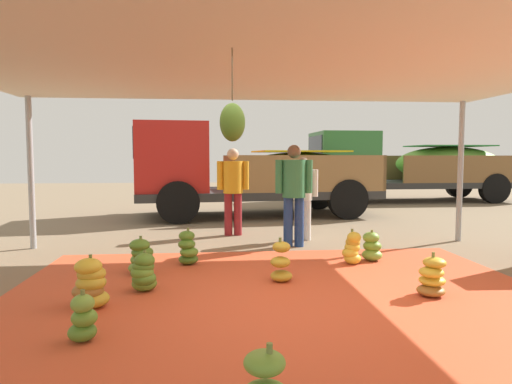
% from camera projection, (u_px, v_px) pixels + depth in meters
% --- Properties ---
extents(ground_plane, '(40.00, 40.00, 0.00)m').
position_uv_depth(ground_plane, '(257.00, 248.00, 7.85)').
color(ground_plane, '#7F6B51').
extents(tarp_orange, '(6.21, 5.31, 0.01)m').
position_uv_depth(tarp_orange, '(283.00, 303.00, 4.88)').
color(tarp_orange, '#D1512D').
rests_on(tarp_orange, ground).
extents(tent_canopy, '(8.00, 7.00, 2.63)m').
position_uv_depth(tent_canopy, '(285.00, 58.00, 4.59)').
color(tent_canopy, '#9EA0A5').
rests_on(tent_canopy, ground).
extents(banana_bunch_1, '(0.49, 0.47, 0.55)m').
position_uv_depth(banana_bunch_1, '(90.00, 284.00, 4.72)').
color(banana_bunch_1, gold).
rests_on(banana_bunch_1, tarp_orange).
extents(banana_bunch_2, '(0.43, 0.43, 0.50)m').
position_uv_depth(banana_bunch_2, '(432.00, 278.00, 5.11)').
color(banana_bunch_2, '#996628').
rests_on(banana_bunch_2, tarp_orange).
extents(banana_bunch_3, '(0.34, 0.36, 0.56)m').
position_uv_depth(banana_bunch_3, '(281.00, 263.00, 5.68)').
color(banana_bunch_3, gold).
rests_on(banana_bunch_3, tarp_orange).
extents(banana_bunch_4, '(0.46, 0.46, 0.51)m').
position_uv_depth(banana_bunch_4, '(141.00, 257.00, 6.07)').
color(banana_bunch_4, '#60932D').
rests_on(banana_bunch_4, tarp_orange).
extents(banana_bunch_6, '(0.32, 0.33, 0.51)m').
position_uv_depth(banana_bunch_6, '(352.00, 249.00, 6.63)').
color(banana_bunch_6, gold).
rests_on(banana_bunch_6, tarp_orange).
extents(banana_bunch_7, '(0.31, 0.30, 0.45)m').
position_uv_depth(banana_bunch_7, '(83.00, 319.00, 3.84)').
color(banana_bunch_7, '#518428').
rests_on(banana_bunch_7, tarp_orange).
extents(banana_bunch_8, '(0.39, 0.41, 0.46)m').
position_uv_depth(banana_bunch_8, '(372.00, 247.00, 6.87)').
color(banana_bunch_8, '#75A83D').
rests_on(banana_bunch_8, tarp_orange).
extents(banana_bunch_9, '(0.39, 0.41, 0.54)m').
position_uv_depth(banana_bunch_9, '(188.00, 249.00, 6.57)').
color(banana_bunch_9, '#477523').
rests_on(banana_bunch_9, tarp_orange).
extents(banana_bunch_10, '(0.41, 0.44, 0.48)m').
position_uv_depth(banana_bunch_10, '(144.00, 273.00, 5.27)').
color(banana_bunch_10, '#60932D').
rests_on(banana_bunch_10, tarp_orange).
extents(cargo_truck_main, '(6.38, 3.10, 2.40)m').
position_uv_depth(cargo_truck_main, '(246.00, 171.00, 12.04)').
color(cargo_truck_main, '#2D2D2D').
rests_on(cargo_truck_main, ground).
extents(cargo_truck_far, '(7.04, 2.54, 2.40)m').
position_uv_depth(cargo_truck_far, '(407.00, 166.00, 16.05)').
color(cargo_truck_far, '#2D2D2D').
rests_on(cargo_truck_far, ground).
extents(worker_0, '(0.63, 0.39, 1.73)m').
position_uv_depth(worker_0, '(233.00, 185.00, 9.04)').
color(worker_0, maroon).
rests_on(worker_0, ground).
extents(worker_1, '(0.57, 0.35, 1.55)m').
position_uv_depth(worker_1, '(303.00, 192.00, 8.50)').
color(worker_1, silver).
rests_on(worker_1, ground).
extents(worker_2, '(0.65, 0.40, 1.77)m').
position_uv_depth(worker_2, '(294.00, 188.00, 7.89)').
color(worker_2, navy).
rests_on(worker_2, ground).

